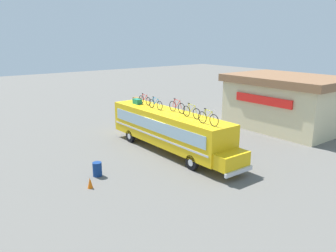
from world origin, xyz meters
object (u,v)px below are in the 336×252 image
Objects in this scene: rooftop_bicycle_4 at (191,112)px; trash_bin at (97,169)px; rooftop_bicycle_5 at (208,118)px; traffic_cone at (90,183)px; rooftop_bicycle_3 at (177,107)px; luggage_bag_1 at (137,100)px; rooftop_bicycle_2 at (155,104)px; bus at (170,128)px; rooftop_bicycle_1 at (145,100)px; luggage_bag_2 at (137,101)px.

rooftop_bicycle_4 is 6.97m from trash_bin.
rooftop_bicycle_5 is 2.88× the size of traffic_cone.
rooftop_bicycle_5 is at bearing -10.46° from rooftop_bicycle_3.
luggage_bag_1 reaches higher than trash_bin.
bus is at bearing 6.04° from rooftop_bicycle_2.
rooftop_bicycle_4 is 2.87× the size of traffic_cone.
rooftop_bicycle_3 is 2.84× the size of traffic_cone.
rooftop_bicycle_5 reaches higher than rooftop_bicycle_4.
rooftop_bicycle_2 is at bearing -176.41° from rooftop_bicycle_4.
rooftop_bicycle_2 is 2.00× the size of trash_bin.
rooftop_bicycle_1 is 2.72× the size of traffic_cone.
rooftop_bicycle_3 reaches higher than rooftop_bicycle_4.
luggage_bag_2 is 1.18× the size of traffic_cone.
luggage_bag_2 is at bearing 129.18° from trash_bin.
luggage_bag_1 is 0.86m from luggage_bag_2.
rooftop_bicycle_2 reaches higher than bus.
traffic_cone is at bearing -90.10° from rooftop_bicycle_4.
rooftop_bicycle_4 reaches higher than rooftop_bicycle_2.
traffic_cone is (6.92, -7.49, -2.79)m from luggage_bag_1.
rooftop_bicycle_2 is 8.50m from traffic_cone.
rooftop_bicycle_3 is at bearing 2.69° from rooftop_bicycle_1.
rooftop_bicycle_3 is at bearing 15.91° from rooftop_bicycle_2.
trash_bin is at bearing -85.13° from rooftop_bicycle_3.
luggage_bag_2 is 2.49m from rooftop_bicycle_2.
rooftop_bicycle_1 is 1.98m from rooftop_bicycle_2.
luggage_bag_1 is at bearing 176.13° from rooftop_bicycle_1.
trash_bin is (2.40, -5.99, -2.86)m from rooftop_bicycle_2.
luggage_bag_2 is 8.18m from trash_bin.
bus is 7.23× the size of rooftop_bicycle_3.
rooftop_bicycle_5 is (8.16, -0.19, 0.21)m from luggage_bag_2.
rooftop_bicycle_1 reaches higher than traffic_cone.
rooftop_bicycle_1 is 7.64m from rooftop_bicycle_5.
rooftop_bicycle_5 reaches higher than rooftop_bicycle_2.
rooftop_bicycle_1 is (-3.44, 0.19, 1.55)m from bus.
rooftop_bicycle_2 is 2.82× the size of traffic_cone.
luggage_bag_1 is 10.57m from traffic_cone.
rooftop_bicycle_4 is 2.02m from rooftop_bicycle_5.
traffic_cone is at bearing -73.08° from bus.
rooftop_bicycle_1 is at bearing 176.84° from bus.
luggage_bag_2 is at bearing -177.94° from rooftop_bicycle_4.
rooftop_bicycle_4 is 0.99× the size of rooftop_bicycle_5.
rooftop_bicycle_5 is at bearing -3.97° from rooftop_bicycle_1.
luggage_bag_1 is (-4.73, 0.28, 1.37)m from bus.
trash_bin is at bearing -81.61° from bus.
rooftop_bicycle_3 is (3.79, 0.18, 0.04)m from rooftop_bicycle_1.
rooftop_bicycle_1 is 1.92× the size of trash_bin.
luggage_bag_1 is 0.76× the size of trash_bin.
rooftop_bicycle_4 is at bearing 1.92° from bus.
traffic_cone is (1.29, -1.07, -0.12)m from trash_bin.
rooftop_bicycle_1 is (0.54, 0.34, 0.17)m from luggage_bag_2.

